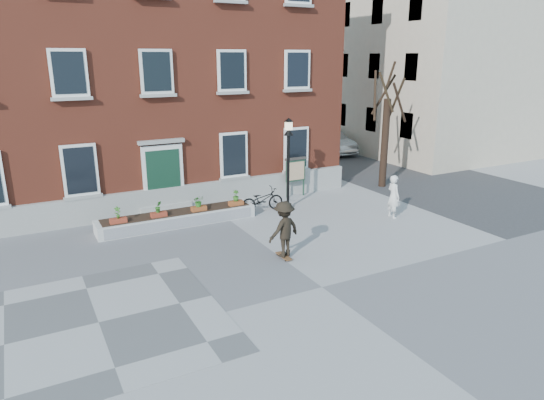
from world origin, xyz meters
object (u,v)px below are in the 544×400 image
bicycle (262,200)px  lamp_post (288,151)px  bystander (393,197)px  notice_board (296,170)px  skateboarder (284,229)px  parked_car (329,141)px

bicycle → lamp_post: size_ratio=0.49×
bystander → lamp_post: bearing=50.1°
notice_board → skateboarder: bearing=-123.7°
bicycle → skateboarder: skateboarder is taller
lamp_post → skateboarder: 5.67m
notice_board → skateboarder: skateboarder is taller
bystander → skateboarder: (-5.99, -1.55, 0.11)m
parked_car → skateboarder: skateboarder is taller
lamp_post → bystander: bearing=-44.7°
skateboarder → notice_board: bearing=56.3°
parked_car → skateboarder: bearing=-127.2°
parked_car → lamp_post: bearing=-130.5°
notice_board → lamp_post: bearing=-130.7°
notice_board → skateboarder: (-4.06, -6.10, -0.26)m
parked_car → notice_board: notice_board is taller
bystander → skateboarder: 6.19m
notice_board → bystander: bearing=-67.0°
bicycle → parked_car: size_ratio=0.41×
bystander → notice_board: size_ratio=0.96×
parked_car → notice_board: bearing=-130.8°
bicycle → parked_car: bearing=-44.3°
skateboarder → lamp_post: bearing=58.7°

